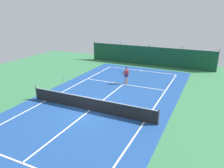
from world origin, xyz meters
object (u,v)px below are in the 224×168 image
object	(u,v)px
tennis_net	(90,104)
tennis_ball_midcourt	(68,94)
tennis_player	(126,75)
parked_car	(167,55)
water_bottle	(64,79)
tennis_ball_near_player	(114,82)

from	to	relation	value
tennis_net	tennis_ball_midcourt	bearing A→B (deg)	149.86
tennis_player	parked_car	world-z (taller)	parked_car
tennis_net	water_bottle	distance (m)	7.77
tennis_ball_near_player	water_bottle	size ratio (longest dim) A/B	0.28
tennis_ball_near_player	tennis_ball_midcourt	size ratio (longest dim) A/B	1.00
tennis_player	tennis_ball_near_player	size ratio (longest dim) A/B	24.85
tennis_net	parked_car	world-z (taller)	parked_car
tennis_net	parked_car	bearing A→B (deg)	84.82
tennis_net	tennis_ball_near_player	distance (m)	6.76
tennis_ball_midcourt	parked_car	size ratio (longest dim) A/B	0.02
tennis_player	tennis_net	bearing A→B (deg)	95.79
parked_car	water_bottle	size ratio (longest dim) A/B	18.13
tennis_player	parked_car	size ratio (longest dim) A/B	0.38
tennis_player	tennis_ball_near_player	bearing A→B (deg)	6.13
tennis_net	parked_car	distance (m)	18.21
tennis_player	tennis_ball_near_player	world-z (taller)	tennis_player
tennis_player	parked_car	xyz separation A→B (m)	(1.46, 11.51, -0.12)
tennis_ball_near_player	tennis_player	bearing A→B (deg)	-1.20
tennis_ball_midcourt	parked_car	xyz separation A→B (m)	(4.99, 16.19, 0.81)
parked_car	water_bottle	xyz separation A→B (m)	(-7.65, -13.22, -0.72)
parked_car	tennis_net	bearing A→B (deg)	-100.62
tennis_ball_near_player	parked_car	bearing A→B (deg)	76.66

